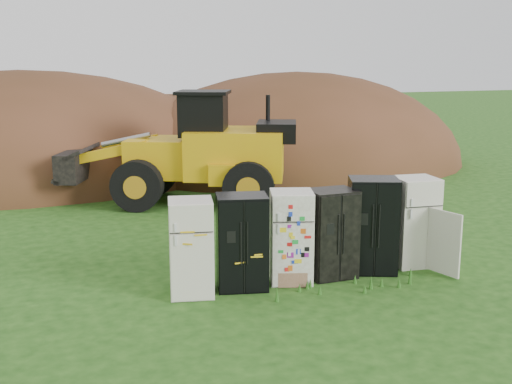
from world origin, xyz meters
TOP-DOWN VIEW (x-y plane):
  - ground at (0.00, 0.00)m, footprint 120.00×120.00m
  - fridge_leftmost at (-2.47, -0.04)m, footprint 0.95×0.92m
  - fridge_black_side at (-1.47, -0.03)m, footprint 1.10×0.95m
  - fridge_sticker at (-0.45, -0.02)m, footprint 1.00×0.96m
  - fridge_dark_mid at (0.41, -0.03)m, footprint 0.91×0.74m
  - fridge_black_right at (1.36, -0.02)m, footprint 1.21×1.12m
  - fridge_open_door at (2.40, 0.04)m, footprint 0.94×0.88m
  - wheel_loader at (-0.89, 7.62)m, footprint 7.54×5.43m
  - dirt_mound_right at (5.24, 12.52)m, footprint 14.29×10.48m
  - dirt_mound_left at (-5.13, 14.60)m, footprint 16.71×12.53m
  - dirt_mound_back at (0.76, 17.56)m, footprint 16.39×10.93m

SIDE VIEW (x-z plane):
  - ground at x=0.00m, z-range 0.00..0.00m
  - dirt_mound_right at x=5.24m, z-range -3.80..3.80m
  - dirt_mound_left at x=-5.13m, z-range -3.90..3.90m
  - dirt_mound_back at x=0.76m, z-range -2.74..2.74m
  - fridge_dark_mid at x=0.41m, z-range 0.00..1.78m
  - fridge_leftmost at x=-2.47m, z-range 0.00..1.81m
  - fridge_black_side at x=-1.47m, z-range 0.00..1.81m
  - fridge_sticker at x=-0.45m, z-range 0.00..1.81m
  - fridge_open_door at x=2.40m, z-range 0.00..1.89m
  - fridge_black_right at x=1.36m, z-range 0.00..1.94m
  - wheel_loader at x=-0.89m, z-range 0.00..3.38m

